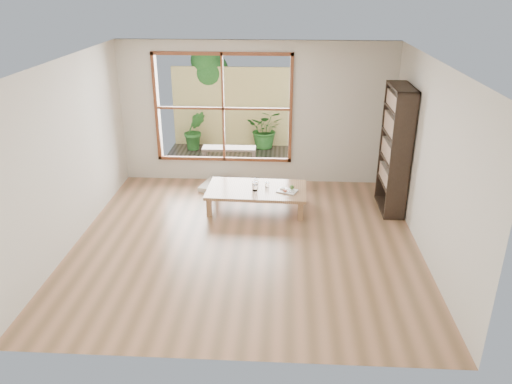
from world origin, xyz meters
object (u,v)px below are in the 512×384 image
Objects in this scene: low_table at (257,191)px; food_tray at (288,190)px; bookshelf at (395,150)px; garden_bench at (229,150)px.

low_table is 4.51× the size of food_tray.
food_tray is at bearing -172.62° from bookshelf.
low_table is at bearing -72.59° from garden_bench.
bookshelf reaches higher than garden_bench.
low_table is at bearing -176.64° from bookshelf.
food_tray is (-1.71, -0.22, -0.65)m from bookshelf.
garden_bench is at bearing 109.99° from low_table.
low_table is 2.22m from garden_bench.
garden_bench reaches higher than low_table.
bookshelf is 1.87× the size of garden_bench.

